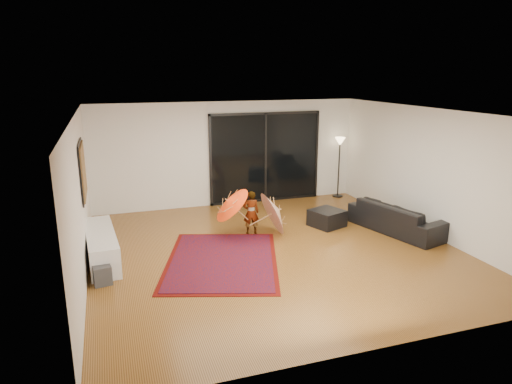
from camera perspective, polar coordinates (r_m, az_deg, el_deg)
name	(u,v)px	position (r m, az deg, el deg)	size (l,w,h in m)	color
floor	(275,251)	(9.09, 2.45, -7.33)	(7.00, 7.00, 0.00)	#925E28
ceiling	(277,113)	(8.45, 2.65, 9.87)	(7.00, 7.00, 0.00)	white
wall_back	(229,154)	(11.94, -3.44, 4.79)	(7.00, 7.00, 0.00)	silver
wall_front	(380,251)	(5.70, 15.21, -7.14)	(7.00, 7.00, 0.00)	silver
wall_left	(80,200)	(8.15, -21.13, -0.97)	(7.00, 7.00, 0.00)	silver
wall_right	(429,172)	(10.42, 20.87, 2.34)	(7.00, 7.00, 0.00)	silver
sliding_door	(265,157)	(12.23, 1.16, 4.34)	(3.06, 0.07, 2.40)	black
painting	(83,171)	(9.06, -20.83, 2.52)	(0.04, 1.28, 1.08)	black
media_console	(101,246)	(9.04, -18.76, -6.40)	(0.50, 2.01, 0.56)	white
speaker	(102,275)	(8.11, -18.68, -9.77)	(0.28, 0.28, 0.33)	#424244
persian_rug	(222,260)	(8.65, -4.26, -8.51)	(2.80, 3.32, 0.02)	#4E0A06
sofa	(397,217)	(10.52, 17.24, -3.04)	(2.20, 0.86, 0.64)	black
ottoman	(327,218)	(10.55, 8.85, -3.24)	(0.66, 0.66, 0.38)	black
floor_lamp	(340,150)	(12.84, 10.42, 5.17)	(0.29, 0.29, 1.68)	black
child	(251,213)	(9.86, -0.62, -2.58)	(0.35, 0.23, 0.96)	#999999
parasol_orange	(227,204)	(9.59, -3.67, -1.51)	(0.76, 0.89, 0.89)	#FF3E0D
parasol_white	(279,211)	(9.91, 2.95, -2.36)	(0.56, 0.99, 0.98)	silver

